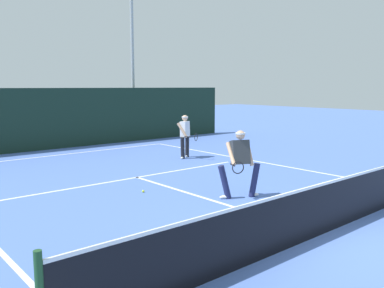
# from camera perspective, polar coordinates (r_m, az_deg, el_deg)

# --- Properties ---
(ground_plane) EXTENTS (80.00, 80.00, 0.00)m
(ground_plane) POSITION_cam_1_polar(r_m,az_deg,el_deg) (8.20, 17.66, -11.89)
(ground_plane) COLOR #4E70C1
(court_line_baseline_far) EXTENTS (9.66, 0.10, 0.01)m
(court_line_baseline_far) POSITION_cam_1_polar(r_m,az_deg,el_deg) (17.38, -17.58, -1.40)
(court_line_baseline_far) COLOR white
(court_line_baseline_far) RESTS_ON ground_plane
(court_line_service) EXTENTS (7.88, 0.10, 0.01)m
(court_line_service) POSITION_cam_1_polar(r_m,az_deg,el_deg) (12.56, -7.66, -4.63)
(court_line_service) COLOR white
(court_line_service) RESTS_ON ground_plane
(court_line_centre) EXTENTS (0.10, 6.40, 0.01)m
(court_line_centre) POSITION_cam_1_polar(r_m,az_deg,el_deg) (10.15, 2.04, -7.62)
(court_line_centre) COLOR white
(court_line_centre) RESTS_ON ground_plane
(tennis_net) EXTENTS (10.59, 0.09, 1.10)m
(tennis_net) POSITION_cam_1_polar(r_m,az_deg,el_deg) (8.04, 17.82, -8.47)
(tennis_net) COLOR #1E4723
(tennis_net) RESTS_ON ground_plane
(player_near) EXTENTS (1.17, 0.84, 1.69)m
(player_near) POSITION_cam_1_polar(r_m,az_deg,el_deg) (10.10, 6.71, -2.35)
(player_near) COLOR #1E234C
(player_near) RESTS_ON ground_plane
(player_far) EXTENTS (0.70, 0.94, 1.66)m
(player_far) POSITION_cam_1_polar(r_m,az_deg,el_deg) (15.67, -0.97, 1.35)
(player_far) COLOR black
(player_far) RESTS_ON ground_plane
(tennis_ball) EXTENTS (0.07, 0.07, 0.07)m
(tennis_ball) POSITION_cam_1_polar(r_m,az_deg,el_deg) (10.80, -6.82, -6.55)
(tennis_ball) COLOR #D1E033
(tennis_ball) RESTS_ON ground_plane
(tennis_ball_extra) EXTENTS (0.07, 0.07, 0.07)m
(tennis_ball_extra) POSITION_cam_1_polar(r_m,az_deg,el_deg) (7.29, -10.15, -13.91)
(tennis_ball_extra) COLOR #D1E033
(tennis_ball_extra) RESTS_ON ground_plane
(back_fence_windscreen) EXTENTS (20.15, 0.12, 2.68)m
(back_fence_windscreen) POSITION_cam_1_polar(r_m,az_deg,el_deg) (18.81, -19.78, 3.29)
(back_fence_windscreen) COLOR black
(back_fence_windscreen) RESTS_ON ground_plane
(light_pole) EXTENTS (0.55, 0.44, 8.13)m
(light_pole) POSITION_cam_1_polar(r_m,az_deg,el_deg) (22.91, -8.34, 13.44)
(light_pole) COLOR #9EA39E
(light_pole) RESTS_ON ground_plane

